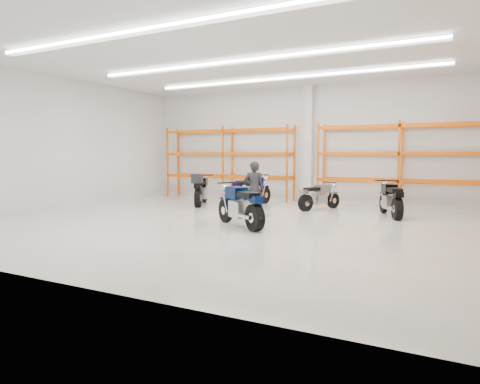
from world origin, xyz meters
The scene contains 11 objects.
ground centered at (0.00, 0.00, 0.00)m, with size 14.00×14.00×0.00m, color silver.
room_shell centered at (0.00, 0.03, 3.28)m, with size 14.02×12.02×4.51m.
motorcycle_main centered at (0.35, -0.57, 0.52)m, with size 1.96×1.44×1.12m.
motorcycle_back_a centered at (-3.09, 2.90, 0.57)m, with size 1.20×2.20×1.18m.
motorcycle_back_b centered at (-1.41, 3.58, 0.53)m, with size 0.82×2.28×1.12m.
motorcycle_back_c centered at (1.07, 3.64, 0.43)m, with size 0.97×1.75×0.92m.
motorcycle_back_d centered at (3.46, 3.12, 0.50)m, with size 1.03×2.06×1.06m.
standing_man centered at (-0.16, 1.26, 0.83)m, with size 0.60×0.40×1.65m, color black.
structural_column centered at (0.00, 5.82, 2.25)m, with size 0.32×0.32×4.50m, color white.
pallet_racking_back_left centered at (-3.40, 5.48, 1.79)m, with size 5.67×0.87×3.00m.
pallet_racking_back_right centered at (3.40, 5.48, 1.79)m, with size 5.67×0.87×3.00m.
Camera 1 is at (5.29, -10.13, 1.84)m, focal length 32.00 mm.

